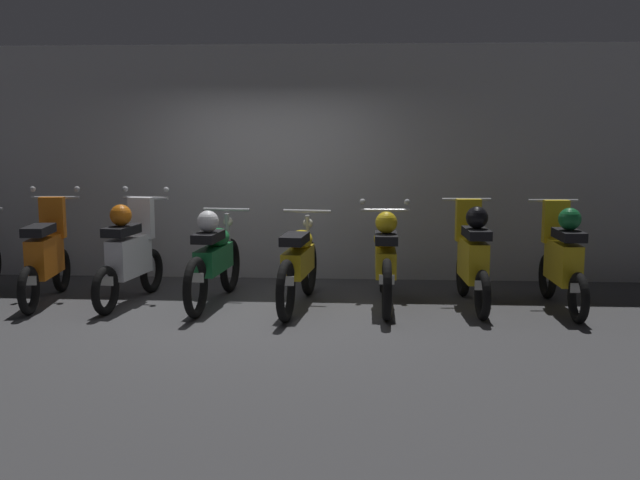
{
  "coord_description": "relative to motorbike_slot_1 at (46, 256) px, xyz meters",
  "views": [
    {
      "loc": [
        1.25,
        -8.25,
        2.05
      ],
      "look_at": [
        0.72,
        0.3,
        0.75
      ],
      "focal_mm": 44.09,
      "sensor_mm": 36.0,
      "label": 1
    }
  ],
  "objects": [
    {
      "name": "motorbike_slot_2",
      "position": [
        0.97,
        0.01,
        0.04
      ],
      "size": [
        0.58,
        1.67,
        1.29
      ],
      "color": "black",
      "rests_on": "ground"
    },
    {
      "name": "motorbike_slot_1",
      "position": [
        0.0,
        0.0,
        0.0
      ],
      "size": [
        0.59,
        1.68,
        1.29
      ],
      "color": "black",
      "rests_on": "ground"
    },
    {
      "name": "motorbike_slot_4",
      "position": [
        2.89,
        -0.08,
        -0.04
      ],
      "size": [
        0.56,
        1.95,
        1.03
      ],
      "color": "black",
      "rests_on": "ground"
    },
    {
      "name": "motorbike_slot_3",
      "position": [
        1.93,
        0.02,
        -0.0
      ],
      "size": [
        0.56,
        1.95,
        1.08
      ],
      "color": "black",
      "rests_on": "ground"
    },
    {
      "name": "ground_plane",
      "position": [
        2.41,
        -0.34,
        -0.53
      ],
      "size": [
        80.0,
        80.0,
        0.0
      ],
      "primitive_type": "plane",
      "color": "#424244"
    },
    {
      "name": "motorbike_slot_5",
      "position": [
        3.85,
        0.04,
        0.0
      ],
      "size": [
        0.59,
        1.95,
        1.15
      ],
      "color": "black",
      "rests_on": "ground"
    },
    {
      "name": "motorbike_slot_7",
      "position": [
        5.78,
        -0.03,
        0.04
      ],
      "size": [
        0.56,
        1.68,
        1.18
      ],
      "color": "black",
      "rests_on": "ground"
    },
    {
      "name": "motorbike_slot_6",
      "position": [
        4.81,
        0.04,
        0.04
      ],
      "size": [
        0.56,
        1.68,
        1.18
      ],
      "color": "black",
      "rests_on": "ground"
    },
    {
      "name": "back_wall",
      "position": [
        2.41,
        1.67,
        0.98
      ],
      "size": [
        16.0,
        0.3,
        3.01
      ],
      "primitive_type": "cube",
      "color": "#ADADB2",
      "rests_on": "ground"
    }
  ]
}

